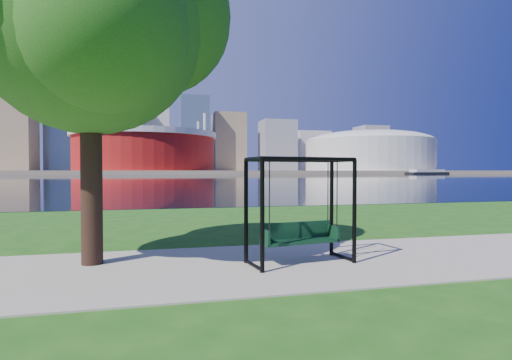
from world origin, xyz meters
name	(u,v)px	position (x,y,z in m)	size (l,w,h in m)	color
ground	(264,259)	(0.00, 0.00, 0.00)	(900.00, 900.00, 0.00)	#1E5114
path	(270,264)	(0.00, -0.50, 0.01)	(120.00, 4.00, 0.03)	#9E937F
river	(167,178)	(0.00, 102.00, 0.01)	(900.00, 180.00, 0.02)	black
far_bank	(162,172)	(0.00, 306.00, 1.00)	(900.00, 228.00, 2.00)	#937F60
stadium	(145,150)	(-10.00, 235.00, 14.23)	(83.00, 83.00, 32.00)	maroon
arena	(369,150)	(135.00, 235.00, 15.87)	(84.00, 84.00, 26.56)	beige
skyline	(156,128)	(-4.27, 319.39, 35.89)	(392.00, 66.00, 96.50)	gray
swing	(300,213)	(0.60, -0.57, 1.05)	(2.23, 1.23, 2.17)	black
park_tree	(88,14)	(-3.54, 0.35, 5.01)	(5.80, 5.24, 7.21)	black
barge	(427,172)	(144.69, 187.33, 1.21)	(27.39, 11.43, 2.66)	black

